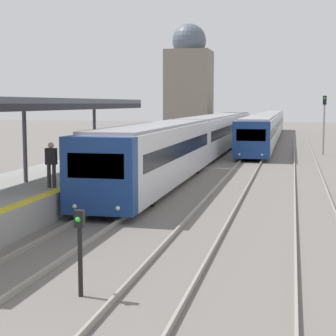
# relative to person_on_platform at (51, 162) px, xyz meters

# --- Properties ---
(platform_canopy) EXTENTS (4.00, 19.68, 3.26)m
(platform_canopy) POSITION_rel_person_on_platform_xyz_m (-1.56, 1.14, 2.19)
(platform_canopy) COLOR #4C515B
(platform_canopy) RESTS_ON station_platform
(person_on_platform) EXTENTS (0.40, 0.22, 1.66)m
(person_on_platform) POSITION_rel_person_on_platform_xyz_m (0.00, 0.00, 0.00)
(person_on_platform) COLOR #2D2D33
(person_on_platform) RESTS_ON station_platform
(train_near) EXTENTS (2.59, 50.81, 3.05)m
(train_near) POSITION_rel_person_on_platform_xyz_m (2.15, 24.18, -0.24)
(train_near) COLOR navy
(train_near) RESTS_ON ground_plane
(train_far) EXTENTS (2.58, 50.28, 2.94)m
(train_far) POSITION_rel_person_on_platform_xyz_m (5.79, 44.78, -0.29)
(train_far) COLOR navy
(train_far) RESTS_ON ground_plane
(signal_post_near) EXTENTS (0.20, 0.21, 1.85)m
(signal_post_near) POSITION_rel_person_on_platform_xyz_m (4.28, -8.12, -0.79)
(signal_post_near) COLOR black
(signal_post_near) RESTS_ON ground_plane
(signal_mast_far) EXTENTS (0.28, 0.29, 4.65)m
(signal_mast_far) POSITION_rel_person_on_platform_xyz_m (10.95, 26.99, 1.02)
(signal_mast_far) COLOR gray
(signal_mast_far) RESTS_ON ground_plane
(distant_domed_building) EXTENTS (4.93, 4.93, 12.91)m
(distant_domed_building) POSITION_rel_person_on_platform_xyz_m (-3.02, 44.12, 4.16)
(distant_domed_building) COLOR slate
(distant_domed_building) RESTS_ON ground_plane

